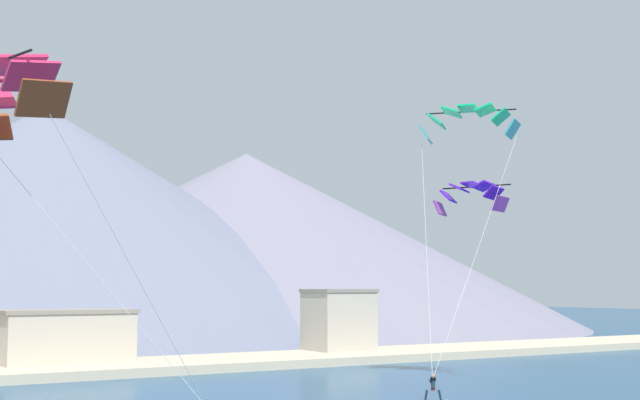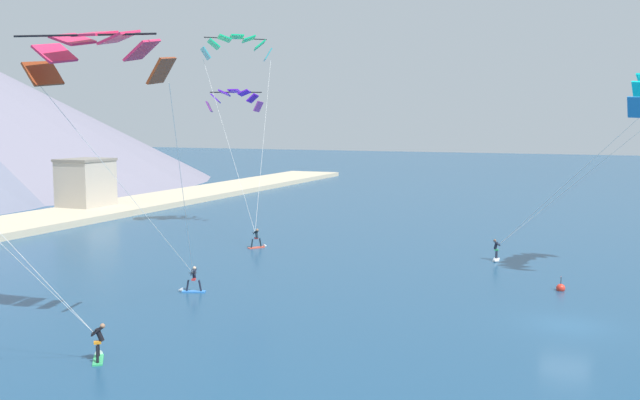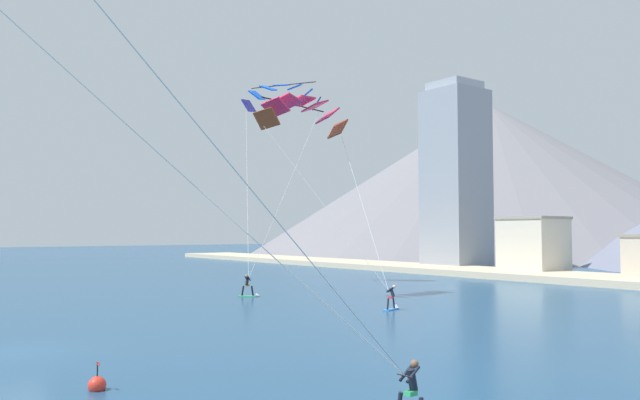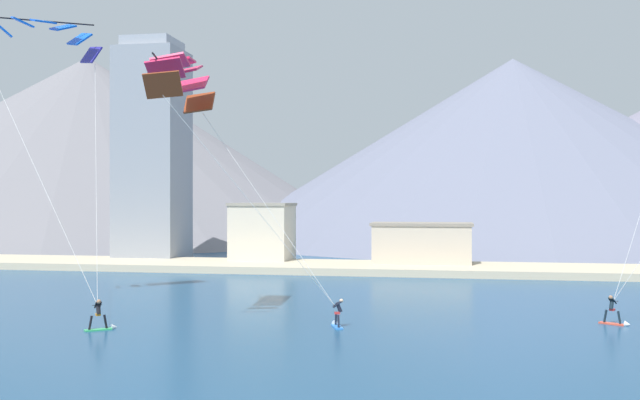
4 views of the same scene
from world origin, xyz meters
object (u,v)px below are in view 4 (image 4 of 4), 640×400
object	(u,v)px
kitesurfer_mid_center	(102,320)
parafoil_kite_near_lead	(180,78)
kitesurfer_near_lead	(337,318)
parafoil_kite_mid_center	(43,35)
kitesurfer_near_trail	(616,316)

from	to	relation	value
kitesurfer_mid_center	parafoil_kite_near_lead	world-z (taller)	parafoil_kite_near_lead
kitesurfer_near_lead	parafoil_kite_mid_center	size ratio (longest dim) A/B	0.10
kitesurfer_near_lead	kitesurfer_mid_center	distance (m)	12.90
parafoil_kite_mid_center	kitesurfer_mid_center	bearing A→B (deg)	-44.34
kitesurfer_mid_center	kitesurfer_near_lead	bearing A→B (deg)	14.75
parafoil_kite_near_lead	parafoil_kite_mid_center	bearing A→B (deg)	153.55
kitesurfer_near_trail	parafoil_kite_near_lead	world-z (taller)	parafoil_kite_near_lead
kitesurfer_near_lead	kitesurfer_near_trail	xyz separation A→B (m)	(15.52, 3.34, 0.05)
kitesurfer_near_lead	parafoil_kite_mid_center	bearing A→B (deg)	166.07
kitesurfer_near_trail	kitesurfer_mid_center	xyz separation A→B (m)	(-27.99, -6.63, 0.03)
kitesurfer_mid_center	parafoil_kite_near_lead	xyz separation A→B (m)	(3.51, 2.45, 13.52)
parafoil_kite_near_lead	kitesurfer_near_lead	bearing A→B (deg)	5.33
kitesurfer_near_trail	parafoil_kite_mid_center	xyz separation A→B (m)	(-36.74, 1.92, 17.87)
kitesurfer_near_trail	parafoil_kite_mid_center	bearing A→B (deg)	177.01
kitesurfer_near_lead	kitesurfer_mid_center	world-z (taller)	kitesurfer_mid_center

